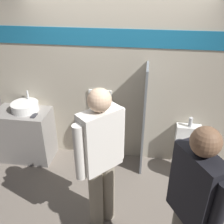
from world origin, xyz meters
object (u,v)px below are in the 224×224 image
object	(u,v)px
toilet	(187,156)
cell_phone	(34,116)
sink_basin	(25,107)
person_with_lanyard	(191,207)
person_in_vest	(101,157)
urinal_near_counter	(99,117)

from	to	relation	value
toilet	cell_phone	bearing A→B (deg)	-178.31
sink_basin	person_with_lanyard	world-z (taller)	person_with_lanyard
person_in_vest	urinal_near_counter	bearing A→B (deg)	54.79
cell_phone	person_with_lanyard	bearing A→B (deg)	-35.42
cell_phone	urinal_near_counter	world-z (taller)	urinal_near_counter
sink_basin	person_with_lanyard	size ratio (longest dim) A/B	0.24
urinal_near_counter	toilet	size ratio (longest dim) A/B	1.38
urinal_near_counter	person_in_vest	bearing A→B (deg)	-78.12
urinal_near_counter	person_with_lanyard	size ratio (longest dim) A/B	0.69
urinal_near_counter	toilet	distance (m)	1.45
cell_phone	person_with_lanyard	size ratio (longest dim) A/B	0.08
toilet	person_in_vest	world-z (taller)	person_in_vest
sink_basin	toilet	distance (m)	2.59
toilet	person_with_lanyard	world-z (taller)	person_with_lanyard
urinal_near_counter	sink_basin	bearing A→B (deg)	-176.37
person_in_vest	person_with_lanyard	bearing A→B (deg)	-77.54
urinal_near_counter	person_in_vest	xyz separation A→B (m)	(0.25, -1.19, 0.19)
person_in_vest	person_with_lanyard	xyz separation A→B (m)	(0.88, -0.52, -0.01)
cell_phone	urinal_near_counter	size ratio (longest dim) A/B	0.11
cell_phone	person_in_vest	bearing A→B (deg)	-38.71
person_in_vest	toilet	bearing A→B (deg)	-4.35
sink_basin	person_in_vest	bearing A→B (deg)	-38.45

